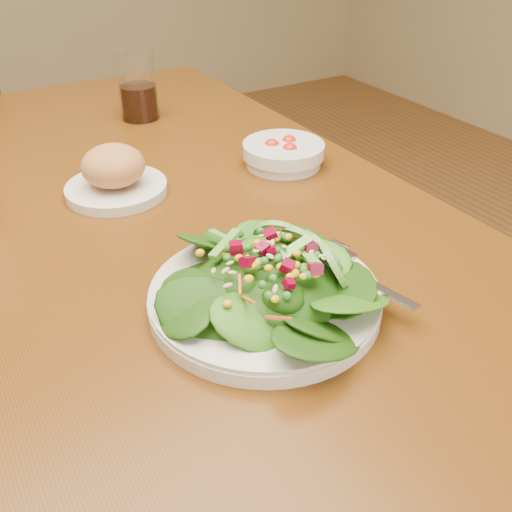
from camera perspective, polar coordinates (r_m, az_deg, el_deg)
name	(u,v)px	position (r m, az deg, el deg)	size (l,w,h in m)	color
ground_plane	(164,492)	(1.44, -9.23, -22.24)	(5.00, 5.00, 0.00)	#94572B
dining_table	(129,258)	(0.99, -12.55, -0.21)	(0.90, 1.40, 0.75)	#612F09
salad_plate	(272,283)	(0.68, 1.57, -2.68)	(0.28, 0.28, 0.08)	silver
bread_plate	(114,175)	(0.96, -13.97, 7.90)	(0.17, 0.17, 0.08)	silver
tomato_bowl	(283,153)	(1.04, 2.75, 10.21)	(0.15, 0.15, 0.05)	silver
drinking_glass	(138,90)	(1.29, -11.72, 15.93)	(0.08, 0.08, 0.14)	silver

